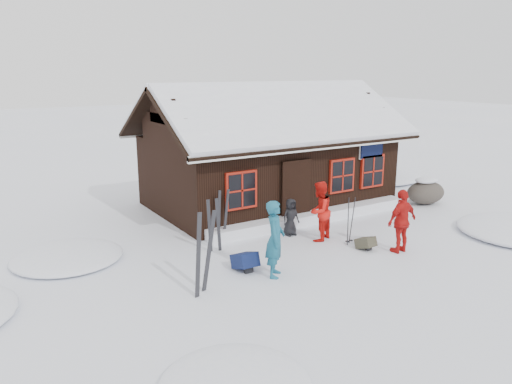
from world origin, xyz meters
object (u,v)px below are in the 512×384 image
skier_orange_left (319,211)px  boulder (426,192)px  skier_orange_right (402,221)px  backpack_olive (365,245)px  backpack_blue (245,264)px  ski_pair_left (204,254)px  ski_poles (350,221)px  skier_teal (275,239)px  skier_crouched (291,217)px

skier_orange_left → boulder: bearing=166.2°
skier_orange_right → backpack_olive: 1.17m
backpack_blue → skier_orange_left: bearing=16.5°
ski_pair_left → ski_poles: bearing=-8.4°
skier_teal → ski_pair_left: 1.83m
backpack_blue → ski_poles: bearing=3.0°
skier_orange_right → ski_poles: (-0.72, 1.22, -0.21)m
skier_orange_right → backpack_olive: size_ratio=3.54×
skier_orange_right → skier_teal: bearing=-9.1°
boulder → backpack_blue: size_ratio=2.37×
boulder → backpack_olive: (-5.30, -2.39, -0.32)m
skier_crouched → backpack_blue: bearing=-148.7°
skier_teal → boulder: skier_teal is taller
ski_pair_left → backpack_blue: (1.39, 0.58, -0.73)m
skier_teal → backpack_olive: (3.11, 0.16, -0.79)m
skier_teal → skier_orange_right: size_ratio=1.07×
skier_crouched → boulder: skier_crouched is taller
skier_teal → skier_orange_right: 3.81m
boulder → backpack_olive: bearing=-155.7°
skier_teal → ski_pair_left: skier_teal is taller
backpack_olive → skier_orange_left: bearing=109.7°
backpack_blue → skier_orange_right: bearing=-13.5°
skier_orange_right → backpack_blue: size_ratio=2.71×
boulder → backpack_blue: (-8.85, -1.90, -0.27)m
boulder → ski_poles: size_ratio=1.09×
skier_orange_right → ski_pair_left: (-5.60, 0.54, 0.03)m
ski_poles → skier_crouched: bearing=123.1°
skier_crouched → ski_poles: (0.97, -1.49, 0.09)m
boulder → backpack_blue: 9.06m
skier_orange_right → ski_pair_left: bearing=-7.6°
ski_poles → backpack_blue: (-3.50, -0.10, -0.48)m
skier_orange_right → boulder: bearing=-149.0°
skier_orange_right → ski_poles: skier_orange_right is taller
skier_orange_right → skier_crouched: (-1.69, 2.71, -0.31)m
ski_poles → skier_teal: bearing=-166.1°
skier_teal → skier_orange_left: skier_teal is taller
backpack_blue → boulder: bearing=13.4°
skier_crouched → backpack_olive: bearing=-64.9°
skier_teal → skier_orange_right: bearing=-57.1°
skier_teal → backpack_olive: skier_teal is taller
ski_poles → backpack_blue: 3.53m
skier_crouched → ski_poles: bearing=-57.8°
skier_teal → backpack_blue: size_ratio=2.90×
skier_crouched → boulder: size_ratio=0.74×
ski_pair_left → ski_poles: size_ratio=1.36×
backpack_blue → backpack_olive: backpack_blue is taller
ski_pair_left → ski_poles: (4.89, 0.68, -0.24)m
skier_orange_left → backpack_blue: (-2.96, -0.80, -0.69)m
backpack_blue → ski_pair_left: bearing=-156.0°
skier_orange_left → backpack_olive: skier_orange_left is taller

